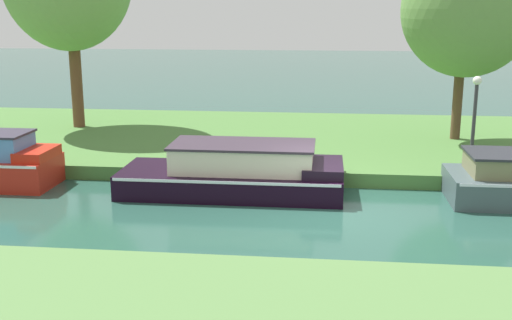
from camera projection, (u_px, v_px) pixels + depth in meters
ground_plane at (335, 211)px, 14.93m from camera, size 120.00×120.00×0.00m
riverbank_far at (333, 142)px, 21.65m from camera, size 72.00×10.00×0.40m
black_cruiser at (238, 172)px, 16.23m from camera, size 5.72×2.25×1.33m
willow_tree_centre at (468, 9)px, 19.70m from camera, size 4.17×3.86×6.42m
lamp_post at (475, 109)px, 17.08m from camera, size 0.24×0.24×2.52m
mooring_post_near at (263, 154)px, 17.31m from camera, size 0.14×0.14×0.74m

